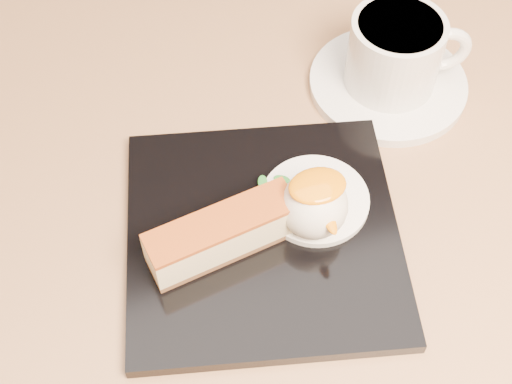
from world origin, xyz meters
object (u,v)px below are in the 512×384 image
object	(u,v)px
ice_cream_scoop	(314,206)
saucer	(388,84)
coffee_cup	(397,52)
cheesecake	(222,234)
dessert_plate	(263,235)
table	(231,315)

from	to	relation	value
ice_cream_scoop	saucer	xyz separation A→B (m)	(0.13, 0.13, -0.03)
ice_cream_scoop	coffee_cup	xyz separation A→B (m)	(0.13, 0.13, 0.01)
cheesecake	dessert_plate	bearing A→B (deg)	-1.51
coffee_cup	cheesecake	bearing A→B (deg)	-135.14
table	ice_cream_scoop	bearing A→B (deg)	-16.03
table	coffee_cup	world-z (taller)	coffee_cup
table	cheesecake	world-z (taller)	cheesecake
dessert_plate	cheesecake	xyz separation A→B (m)	(-0.04, -0.00, 0.03)
ice_cream_scoop	coffee_cup	world-z (taller)	coffee_cup
saucer	cheesecake	bearing A→B (deg)	-146.41
table	dessert_plate	xyz separation A→B (m)	(0.03, -0.01, 0.16)
saucer	ice_cream_scoop	bearing A→B (deg)	-133.29
table	coffee_cup	distance (m)	0.30
table	dessert_plate	world-z (taller)	dessert_plate
ice_cream_scoop	coffee_cup	bearing A→B (deg)	46.13
cheesecake	ice_cream_scoop	distance (m)	0.08
cheesecake	saucer	distance (m)	0.24
table	saucer	world-z (taller)	saucer
cheesecake	ice_cream_scoop	bearing A→B (deg)	-9.64
saucer	coffee_cup	xyz separation A→B (m)	(0.00, -0.00, 0.04)
table	coffee_cup	xyz separation A→B (m)	(0.20, 0.11, 0.20)
cheesecake	coffee_cup	distance (m)	0.24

